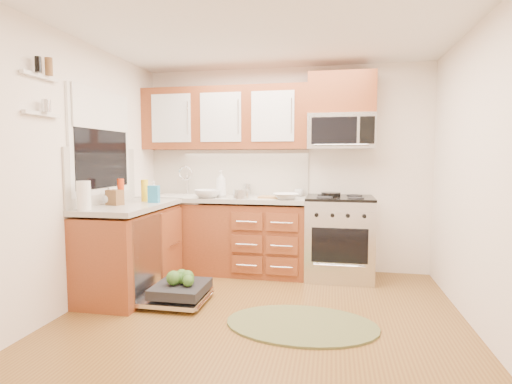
% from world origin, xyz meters
% --- Properties ---
extents(floor, '(3.50, 3.50, 0.00)m').
position_xyz_m(floor, '(0.00, 0.00, 0.00)').
color(floor, brown).
rests_on(floor, ground).
extents(ceiling, '(3.50, 3.50, 0.00)m').
position_xyz_m(ceiling, '(0.00, 0.00, 2.50)').
color(ceiling, white).
rests_on(ceiling, ground).
extents(wall_back, '(3.50, 0.04, 2.50)m').
position_xyz_m(wall_back, '(0.00, 1.75, 1.25)').
color(wall_back, white).
rests_on(wall_back, ground).
extents(wall_front, '(3.50, 0.04, 2.50)m').
position_xyz_m(wall_front, '(0.00, -1.75, 1.25)').
color(wall_front, white).
rests_on(wall_front, ground).
extents(wall_left, '(0.04, 3.50, 2.50)m').
position_xyz_m(wall_left, '(-1.75, 0.00, 1.25)').
color(wall_left, white).
rests_on(wall_left, ground).
extents(wall_right, '(0.04, 3.50, 2.50)m').
position_xyz_m(wall_right, '(1.75, 0.00, 1.25)').
color(wall_right, white).
rests_on(wall_right, ground).
extents(base_cabinet_back, '(2.05, 0.60, 0.85)m').
position_xyz_m(base_cabinet_back, '(-0.73, 1.45, 0.42)').
color(base_cabinet_back, brown).
rests_on(base_cabinet_back, ground).
extents(base_cabinet_left, '(0.60, 1.25, 0.85)m').
position_xyz_m(base_cabinet_left, '(-1.45, 0.52, 0.42)').
color(base_cabinet_left, brown).
rests_on(base_cabinet_left, ground).
extents(countertop_back, '(2.07, 0.64, 0.05)m').
position_xyz_m(countertop_back, '(-0.72, 1.44, 0.90)').
color(countertop_back, '#B9B2A9').
rests_on(countertop_back, base_cabinet_back).
extents(countertop_left, '(0.64, 1.27, 0.05)m').
position_xyz_m(countertop_left, '(-1.44, 0.53, 0.90)').
color(countertop_left, '#B9B2A9').
rests_on(countertop_left, base_cabinet_left).
extents(backsplash_back, '(2.05, 0.02, 0.57)m').
position_xyz_m(backsplash_back, '(-0.73, 1.74, 1.21)').
color(backsplash_back, beige).
rests_on(backsplash_back, ground).
extents(backsplash_left, '(0.02, 1.25, 0.57)m').
position_xyz_m(backsplash_left, '(-1.74, 0.52, 1.21)').
color(backsplash_left, beige).
rests_on(backsplash_left, ground).
extents(upper_cabinets, '(2.05, 0.35, 0.75)m').
position_xyz_m(upper_cabinets, '(-0.73, 1.57, 1.88)').
color(upper_cabinets, brown).
rests_on(upper_cabinets, ground).
extents(cabinet_over_mw, '(0.76, 0.35, 0.47)m').
position_xyz_m(cabinet_over_mw, '(0.68, 1.57, 2.13)').
color(cabinet_over_mw, brown).
rests_on(cabinet_over_mw, ground).
extents(range, '(0.76, 0.64, 0.95)m').
position_xyz_m(range, '(0.68, 1.43, 0.47)').
color(range, silver).
rests_on(range, ground).
extents(microwave, '(0.76, 0.38, 0.40)m').
position_xyz_m(microwave, '(0.68, 1.55, 1.70)').
color(microwave, silver).
rests_on(microwave, ground).
extents(sink, '(0.62, 0.50, 0.26)m').
position_xyz_m(sink, '(-1.25, 1.42, 0.80)').
color(sink, white).
rests_on(sink, ground).
extents(dishwasher, '(0.70, 0.60, 0.20)m').
position_xyz_m(dishwasher, '(-0.86, 0.30, 0.10)').
color(dishwasher, silver).
rests_on(dishwasher, ground).
extents(window, '(0.03, 1.05, 1.05)m').
position_xyz_m(window, '(-1.74, 0.50, 1.55)').
color(window, white).
rests_on(window, ground).
extents(window_blind, '(0.02, 0.96, 0.40)m').
position_xyz_m(window_blind, '(-1.71, 0.50, 1.88)').
color(window_blind, white).
rests_on(window_blind, ground).
extents(shelf_upper, '(0.04, 0.40, 0.03)m').
position_xyz_m(shelf_upper, '(-1.72, -0.35, 2.05)').
color(shelf_upper, white).
rests_on(shelf_upper, ground).
extents(shelf_lower, '(0.04, 0.40, 0.03)m').
position_xyz_m(shelf_lower, '(-1.72, -0.35, 1.75)').
color(shelf_lower, white).
rests_on(shelf_lower, ground).
extents(rug, '(1.34, 0.93, 0.02)m').
position_xyz_m(rug, '(0.36, 0.00, 0.01)').
color(rug, '#5C6238').
rests_on(rug, ground).
extents(skillet, '(0.24, 0.24, 0.04)m').
position_xyz_m(skillet, '(0.58, 1.49, 0.97)').
color(skillet, black).
rests_on(skillet, range).
extents(stock_pot, '(0.23, 0.23, 0.11)m').
position_xyz_m(stock_pot, '(-0.44, 1.22, 0.98)').
color(stock_pot, silver).
rests_on(stock_pot, countertop_back).
extents(cutting_board, '(0.31, 0.22, 0.02)m').
position_xyz_m(cutting_board, '(-0.11, 1.37, 0.94)').
color(cutting_board, '#AE7A4F').
rests_on(cutting_board, countertop_back).
extents(canister, '(0.10, 0.10, 0.14)m').
position_xyz_m(canister, '(-0.46, 1.65, 1.00)').
color(canister, silver).
rests_on(canister, countertop_back).
extents(paper_towel_roll, '(0.12, 0.12, 0.27)m').
position_xyz_m(paper_towel_roll, '(-1.60, -0.02, 1.06)').
color(paper_towel_roll, white).
rests_on(paper_towel_roll, countertop_left).
extents(mustard_bottle, '(0.08, 0.08, 0.24)m').
position_xyz_m(mustard_bottle, '(-1.40, 0.76, 1.04)').
color(mustard_bottle, yellow).
rests_on(mustard_bottle, countertop_left).
extents(red_bottle, '(0.08, 0.08, 0.26)m').
position_xyz_m(red_bottle, '(-1.55, 0.52, 1.05)').
color(red_bottle, '#BE340F').
rests_on(red_bottle, countertop_left).
extents(wooden_box, '(0.18, 0.15, 0.15)m').
position_xyz_m(wooden_box, '(-1.54, 0.39, 1.00)').
color(wooden_box, brown).
rests_on(wooden_box, countertop_left).
extents(blue_carton, '(0.12, 0.07, 0.18)m').
position_xyz_m(blue_carton, '(-1.25, 0.67, 1.01)').
color(blue_carton, teal).
rests_on(blue_carton, countertop_left).
extents(bowl_a, '(0.36, 0.36, 0.07)m').
position_xyz_m(bowl_a, '(0.08, 1.25, 0.96)').
color(bowl_a, '#999999').
rests_on(bowl_a, countertop_back).
extents(bowl_b, '(0.38, 0.38, 0.09)m').
position_xyz_m(bowl_b, '(-0.85, 1.25, 0.97)').
color(bowl_b, '#999999').
rests_on(bowl_b, countertop_back).
extents(cup, '(0.13, 0.13, 0.09)m').
position_xyz_m(cup, '(0.19, 1.65, 0.97)').
color(cup, '#999999').
rests_on(cup, countertop_back).
extents(soap_bottle_a, '(0.13, 0.13, 0.32)m').
position_xyz_m(soap_bottle_a, '(-0.72, 1.36, 1.08)').
color(soap_bottle_a, '#999999').
rests_on(soap_bottle_a, countertop_back).
extents(soap_bottle_b, '(0.12, 0.12, 0.21)m').
position_xyz_m(soap_bottle_b, '(-1.41, 1.00, 1.03)').
color(soap_bottle_b, '#999999').
rests_on(soap_bottle_b, countertop_left).
extents(soap_bottle_c, '(0.16, 0.16, 0.18)m').
position_xyz_m(soap_bottle_c, '(-1.61, 0.42, 1.01)').
color(soap_bottle_c, '#999999').
rests_on(soap_bottle_c, countertop_left).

